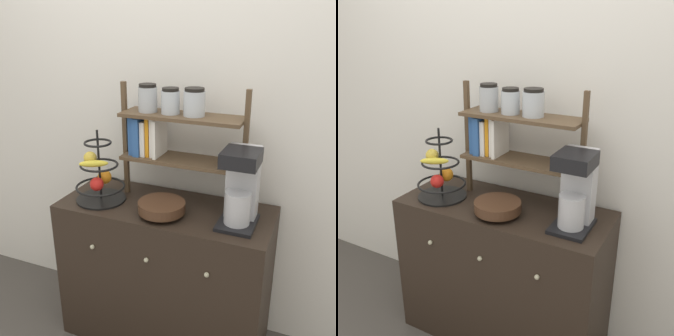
# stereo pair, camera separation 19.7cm
# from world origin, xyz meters

# --- Properties ---
(wall_back) EXTENTS (7.00, 0.05, 2.60)m
(wall_back) POSITION_xyz_m (0.00, 0.51, 1.30)
(wall_back) COLOR silver
(wall_back) RESTS_ON ground_plane
(sideboard) EXTENTS (1.12, 0.48, 0.83)m
(sideboard) POSITION_xyz_m (0.00, 0.23, 0.42)
(sideboard) COLOR black
(sideboard) RESTS_ON ground_plane
(coffee_maker) EXTENTS (0.17, 0.23, 0.37)m
(coffee_maker) POSITION_xyz_m (0.39, 0.21, 1.02)
(coffee_maker) COLOR black
(coffee_maker) RESTS_ON sideboard
(fruit_stand) EXTENTS (0.27, 0.27, 0.39)m
(fruit_stand) POSITION_xyz_m (-0.36, 0.18, 0.96)
(fruit_stand) COLOR black
(fruit_stand) RESTS_ON sideboard
(wooden_bowl) EXTENTS (0.24, 0.24, 0.07)m
(wooden_bowl) POSITION_xyz_m (0.02, 0.14, 0.87)
(wooden_bowl) COLOR #422819
(wooden_bowl) RESTS_ON sideboard
(shelf_hutch) EXTENTS (0.67, 0.20, 0.62)m
(shelf_hutch) POSITION_xyz_m (-0.02, 0.32, 1.23)
(shelf_hutch) COLOR brown
(shelf_hutch) RESTS_ON sideboard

